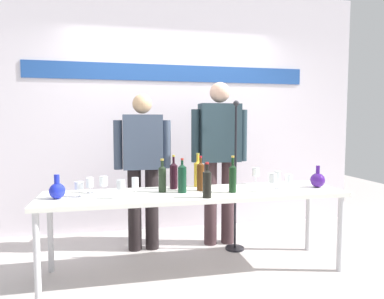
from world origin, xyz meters
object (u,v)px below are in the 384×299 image
wine_bottle_0 (233,177)px  wine_glass_right_2 (256,172)px  wine_bottle_3 (182,178)px  microphone_stand (235,200)px  display_table (196,198)px  wine_glass_left_5 (135,183)px  wine_bottle_2 (198,172)px  wine_bottle_4 (201,176)px  wine_glass_right_1 (273,179)px  presenter_right (219,151)px  wine_glass_left_0 (121,185)px  wine_glass_left_2 (90,182)px  wine_glass_right_3 (289,179)px  wine_bottle_6 (162,178)px  wine_glass_left_1 (103,181)px  wine_bottle_1 (207,182)px  wine_glass_left_4 (90,184)px  decanter_blue_right (318,180)px  wine_glass_left_3 (79,186)px  wine_glass_right_0 (278,176)px  decanter_blue_left (57,190)px  wine_bottle_5 (174,175)px  presenter_left (143,162)px

wine_bottle_0 → wine_glass_right_2: bearing=43.6°
wine_bottle_3 → microphone_stand: size_ratio=0.19×
display_table → wine_glass_left_5: 0.56m
wine_bottle_2 → wine_bottle_4: 0.20m
display_table → wine_glass_right_1: 0.71m
presenter_right → wine_glass_left_0: presenter_right is taller
wine_glass_left_2 → wine_glass_right_3: (1.80, -0.20, -0.01)m
wine_bottle_6 → wine_glass_right_2: bearing=11.2°
wine_glass_left_1 → wine_glass_left_5: wine_glass_left_5 is taller
presenter_right → wine_bottle_1: (-0.38, -0.91, -0.18)m
wine_bottle_0 → wine_glass_left_4: bearing=177.2°
display_table → decanter_blue_right: bearing=-1.5°
wine_glass_left_3 → microphone_stand: size_ratio=0.08×
wine_glass_left_5 → wine_glass_right_2: (1.21, 0.28, 0.02)m
wine_glass_right_0 → wine_glass_right_3: wine_glass_right_0 is taller
decanter_blue_left → wine_bottle_4: wine_bottle_4 is taller
decanter_blue_left → wine_bottle_6: (0.87, 0.10, 0.06)m
wine_bottle_4 → wine_bottle_6: 0.35m
wine_glass_left_0 → wine_bottle_5: bearing=34.6°
presenter_left → wine_bottle_1: (0.46, -0.91, -0.08)m
presenter_right → wine_bottle_3: 0.87m
display_table → decanter_blue_left: (-1.16, -0.03, 0.12)m
display_table → wine_glass_right_0: (0.78, -0.02, 0.17)m
wine_bottle_3 → wine_glass_left_1: wine_bottle_3 is taller
decanter_blue_right → wine_bottle_3: bearing=178.5°
wine_glass_left_0 → wine_glass_right_0: wine_glass_right_0 is taller
decanter_blue_left → presenter_left: presenter_left is taller
wine_glass_right_2 → microphone_stand: (-0.15, 0.19, -0.32)m
decanter_blue_left → microphone_stand: bearing=15.8°
wine_glass_right_0 → wine_bottle_6: bearing=175.3°
presenter_left → wine_glass_left_2: size_ratio=11.92×
wine_glass_left_3 → wine_glass_left_0: bearing=-25.3°
wine_glass_left_5 → wine_glass_right_3: bearing=0.1°
wine_bottle_4 → wine_glass_right_2: bearing=18.2°
wine_glass_right_1 → wine_bottle_6: bearing=167.5°
wine_glass_left_2 → microphone_stand: 1.50m
wine_glass_left_4 → wine_glass_right_1: bearing=-4.4°
wine_bottle_1 → wine_glass_right_1: size_ratio=1.75×
wine_bottle_1 → wine_bottle_6: (-0.33, 0.31, 0.00)m
wine_glass_right_2 → wine_glass_right_3: size_ratio=1.26×
wine_glass_left_3 → microphone_stand: (1.52, 0.42, -0.29)m
wine_glass_right_2 → wine_glass_right_3: (0.21, -0.28, -0.03)m
wine_glass_left_4 → wine_glass_right_2: 1.60m
wine_bottle_1 → wine_glass_left_1: size_ratio=1.95×
wine_bottle_0 → wine_glass_left_2: size_ratio=2.37×
wine_glass_left_4 → wine_glass_right_2: size_ratio=0.94×
decanter_blue_right → decanter_blue_left: bearing=180.0°
wine_bottle_0 → wine_bottle_4: wine_bottle_0 is taller
display_table → wine_glass_right_0: size_ratio=15.87×
wine_glass_left_2 → wine_glass_right_2: wine_glass_right_2 is taller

